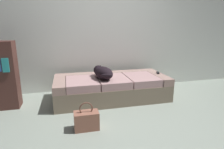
# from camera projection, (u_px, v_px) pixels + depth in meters

# --- Properties ---
(ground_plane) EXTENTS (10.00, 10.00, 0.00)m
(ground_plane) POSITION_uv_depth(u_px,v_px,m) (129.00, 125.00, 2.57)
(ground_plane) COLOR gray
(back_wall) EXTENTS (6.40, 0.10, 2.80)m
(back_wall) POSITION_uv_depth(u_px,v_px,m) (103.00, 22.00, 3.86)
(back_wall) COLOR silver
(back_wall) RESTS_ON ground
(couch) EXTENTS (2.05, 0.92, 0.43)m
(couch) POSITION_uv_depth(u_px,v_px,m) (111.00, 88.00, 3.49)
(couch) COLOR #80705C
(couch) RESTS_ON ground
(dog_dark) EXTENTS (0.38, 0.62, 0.22)m
(dog_dark) POSITION_uv_depth(u_px,v_px,m) (103.00, 72.00, 3.29)
(dog_dark) COLOR black
(dog_dark) RESTS_ON couch
(tv_remote) EXTENTS (0.09, 0.16, 0.02)m
(tv_remote) POSITION_uv_depth(u_px,v_px,m) (158.00, 73.00, 3.67)
(tv_remote) COLOR black
(tv_remote) RESTS_ON couch
(handbag) EXTENTS (0.32, 0.18, 0.38)m
(handbag) POSITION_uv_depth(u_px,v_px,m) (86.00, 120.00, 2.45)
(handbag) COLOR #925B48
(handbag) RESTS_ON ground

